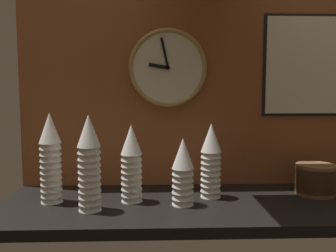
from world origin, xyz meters
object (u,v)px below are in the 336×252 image
cup_stack_center_right (211,160)px  wall_clock (168,68)px  cup_stack_center (183,172)px  menu_board (315,65)px  cup_stack_center_left (132,163)px  bowl_stack_far_right (315,179)px  cup_stack_far_left (51,158)px  cup_stack_left (89,163)px

cup_stack_center_right → wall_clock: (-0.17, 0.18, 0.39)m
cup_stack_center → menu_board: bearing=24.7°
cup_stack_center_left → bowl_stack_far_right: (0.77, 0.07, -0.09)m
wall_clock → cup_stack_far_left: bearing=-153.9°
bowl_stack_far_right → menu_board: menu_board is taller
cup_stack_center_right → cup_stack_center_left: 0.32m
wall_clock → menu_board: menu_board is taller
cup_stack_center_right → menu_board: (0.50, 0.19, 0.40)m
cup_stack_far_left → cup_stack_center_right: bearing=4.1°
cup_stack_center_right → cup_stack_center_left: bearing=-171.9°
cup_stack_center_right → cup_stack_left: bearing=-162.6°
cup_stack_center_right → cup_stack_center_left: (-0.32, -0.05, 0.00)m
cup_stack_left → wall_clock: 0.57m
wall_clock → cup_stack_center_left: bearing=-123.6°
cup_stack_center_right → cup_stack_left: size_ratio=0.87×
cup_stack_center → menu_board: menu_board is taller
cup_stack_far_left → wall_clock: 0.63m
cup_stack_left → cup_stack_center: bearing=8.3°
cup_stack_center_right → wall_clock: size_ratio=0.87×
cup_stack_far_left → cup_stack_center_left: bearing=0.0°
cup_stack_center → menu_board: size_ratio=0.55×
cup_stack_center_right → cup_stack_far_left: 0.64m
cup_stack_center → cup_stack_center_right: bearing=38.1°
cup_stack_center_right → cup_stack_center_left: same height
cup_stack_center → wall_clock: size_ratio=0.74×
cup_stack_left → bowl_stack_far_right: size_ratio=2.17×
cup_stack_center_right → bowl_stack_far_right: cup_stack_center_right is taller
cup_stack_far_left → cup_stack_center: (0.51, -0.05, -0.05)m
cup_stack_center_right → bowl_stack_far_right: 0.46m
cup_stack_left → bowl_stack_far_right: 0.94m
cup_stack_far_left → wall_clock: bearing=26.1°
cup_stack_center_right → cup_stack_far_left: size_ratio=0.87×
cup_stack_center_right → cup_stack_left: cup_stack_left is taller
bowl_stack_far_right → cup_stack_far_left: bearing=-176.5°
cup_stack_left → wall_clock: size_ratio=1.01×
menu_board → bowl_stack_far_right: bearing=-107.6°
wall_clock → bowl_stack_far_right: bearing=-14.6°
cup_stack_center_left → cup_stack_left: 0.18m
cup_stack_center_left → cup_stack_left: cup_stack_left is taller
cup_stack_center_right → cup_stack_far_left: cup_stack_far_left is taller
cup_stack_center → bowl_stack_far_right: bearing=11.6°
cup_stack_center_right → cup_stack_center_left: size_ratio=1.00×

